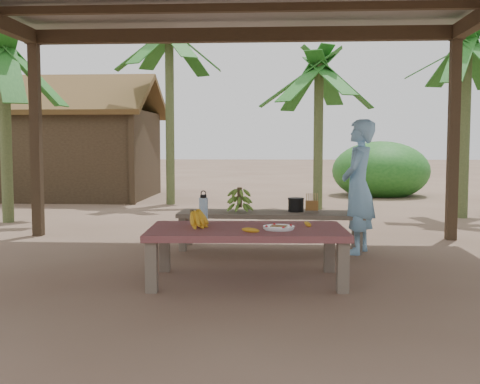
# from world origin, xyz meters

# --- Properties ---
(ground) EXTENTS (80.00, 80.00, 0.00)m
(ground) POSITION_xyz_m (0.00, 0.00, 0.00)
(ground) COLOR brown
(ground) RESTS_ON ground
(work_table) EXTENTS (1.85, 1.09, 0.50)m
(work_table) POSITION_xyz_m (0.22, -0.27, 0.43)
(work_table) COLOR brown
(work_table) RESTS_ON ground
(bench) EXTENTS (2.22, 0.67, 0.45)m
(bench) POSITION_xyz_m (0.42, 1.43, 0.39)
(bench) COLOR brown
(bench) RESTS_ON ground
(ripe_banana_bunch) EXTENTS (0.30, 0.26, 0.18)m
(ripe_banana_bunch) POSITION_xyz_m (-0.29, -0.25, 0.59)
(ripe_banana_bunch) COLOR gold
(ripe_banana_bunch) RESTS_ON work_table
(plate) EXTENTS (0.28, 0.28, 0.04)m
(plate) POSITION_xyz_m (0.51, -0.36, 0.52)
(plate) COLOR white
(plate) RESTS_ON work_table
(loose_banana_front) EXTENTS (0.17, 0.10, 0.04)m
(loose_banana_front) POSITION_xyz_m (0.27, -0.56, 0.52)
(loose_banana_front) COLOR gold
(loose_banana_front) RESTS_ON work_table
(loose_banana_side) EXTENTS (0.09, 0.14, 0.04)m
(loose_banana_side) POSITION_xyz_m (0.79, -0.13, 0.52)
(loose_banana_side) COLOR gold
(loose_banana_side) RESTS_ON work_table
(water_flask) EXTENTS (0.09, 0.09, 0.32)m
(water_flask) POSITION_xyz_m (-0.22, 0.04, 0.63)
(water_flask) COLOR #3C84BE
(water_flask) RESTS_ON work_table
(green_banana_stalk) EXTENTS (0.28, 0.28, 0.31)m
(green_banana_stalk) POSITION_xyz_m (0.05, 1.44, 0.61)
(green_banana_stalk) COLOR #598C2D
(green_banana_stalk) RESTS_ON bench
(cooking_pot) EXTENTS (0.19, 0.19, 0.16)m
(cooking_pot) POSITION_xyz_m (0.73, 1.51, 0.53)
(cooking_pot) COLOR black
(cooking_pot) RESTS_ON bench
(skewer_rack) EXTENTS (0.18, 0.09, 0.24)m
(skewer_rack) POSITION_xyz_m (0.91, 1.37, 0.57)
(skewer_rack) COLOR #A57F47
(skewer_rack) RESTS_ON bench
(woman) EXTENTS (0.55, 0.66, 1.55)m
(woman) POSITION_xyz_m (1.43, 1.24, 0.78)
(woman) COLOR #70A6D4
(woman) RESTS_ON ground
(hut) EXTENTS (4.40, 3.43, 2.85)m
(hut) POSITION_xyz_m (-4.50, 8.00, 1.10)
(hut) COLOR black
(hut) RESTS_ON ground
(banana_plant_ne) EXTENTS (1.80, 1.80, 3.18)m
(banana_plant_ne) POSITION_xyz_m (3.66, 4.67, 2.69)
(banana_plant_ne) COLOR #596638
(banana_plant_ne) RESTS_ON ground
(banana_plant_n) EXTENTS (1.80, 1.80, 2.97)m
(banana_plant_n) POSITION_xyz_m (1.28, 5.83, 2.48)
(banana_plant_n) COLOR #596638
(banana_plant_n) RESTS_ON ground
(banana_plant_nw) EXTENTS (1.80, 1.80, 3.78)m
(banana_plant_nw) POSITION_xyz_m (-1.72, 6.61, 3.27)
(banana_plant_nw) COLOR #596638
(banana_plant_nw) RESTS_ON ground
(banana_plant_w) EXTENTS (1.80, 1.80, 2.97)m
(banana_plant_w) POSITION_xyz_m (-3.84, 3.62, 2.49)
(banana_plant_w) COLOR #596638
(banana_plant_w) RESTS_ON ground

